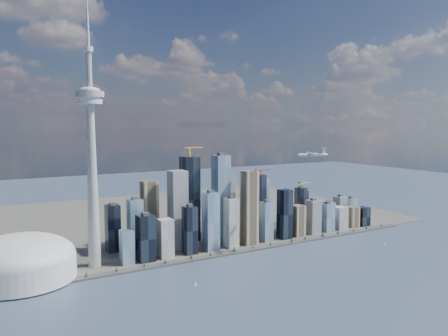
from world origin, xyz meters
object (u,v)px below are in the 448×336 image
airplane (312,154)px  sailboat_west (196,284)px  needle_tower (92,154)px  sailboat_east (385,244)px  dome_stadium (21,261)px

airplane → sailboat_west: 387.14m
needle_tower → airplane: 472.57m
airplane → sailboat_east: size_ratio=7.12×
needle_tower → airplane: needle_tower is taller
dome_stadium → sailboat_east: size_ratio=20.11×
needle_tower → sailboat_west: size_ratio=57.20×
dome_stadium → sailboat_west: dome_stadium is taller
needle_tower → airplane: bearing=-19.1°
needle_tower → dome_stadium: bearing=-175.9°
dome_stadium → airplane: size_ratio=2.83×
dome_stadium → sailboat_west: size_ratio=20.78×
airplane → sailboat_east: bearing=13.1°
dome_stadium → sailboat_east: (796.87, -177.69, -36.25)m
sailboat_east → airplane: bearing=150.8°
needle_tower → sailboat_west: (134.92, -196.89, -232.75)m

